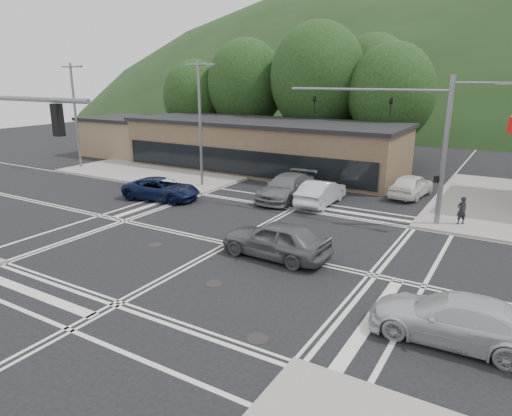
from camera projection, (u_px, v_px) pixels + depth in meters
The scene contains 20 objects.
ground at pixel (229, 244), 22.35m from camera, with size 120.00×120.00×0.00m, color black.
sidewalk_nw at pixel (186, 165), 42.09m from camera, with size 16.00×16.00×0.15m, color gray.
commercial_row at pixel (262, 147), 39.75m from camera, with size 24.00×8.00×4.00m, color brown.
commercial_nw at pixel (130, 137), 47.70m from camera, with size 8.00×7.00×3.60m, color #846B4F.
hill_north at pixel (467, 115), 96.56m from camera, with size 252.00×126.00×140.00m, color #1D3417.
tree_n_a at pixel (246, 84), 47.06m from camera, with size 8.00×8.00×11.75m.
tree_n_b at pixel (318, 78), 42.94m from camera, with size 9.00×9.00×12.98m.
tree_n_c at pixel (391, 93), 39.84m from camera, with size 7.60×7.60×10.87m.
tree_n_d at pixel (195, 96), 49.56m from camera, with size 6.80×6.80×9.76m.
tree_n_e at pixel (372, 85), 44.44m from camera, with size 8.40×8.40×11.98m.
streetlight_nw at pixel (201, 118), 32.53m from camera, with size 2.50×0.25×9.00m.
streetlight_w at pixel (75, 111), 39.19m from camera, with size 2.50×0.25×9.00m.
signal_mast_ne at pixel (422, 132), 24.28m from camera, with size 11.65×0.30×8.00m.
car_blue_west at pixel (162, 189), 30.29m from camera, with size 2.39×5.17×1.44m, color #0C1436.
car_grey_center at pixel (276, 239), 20.49m from camera, with size 2.02×5.02×1.71m, color #575A5C.
car_silver_east at pixel (455, 319), 13.96m from camera, with size 2.09×5.14×1.49m, color silver.
car_queue_a at pixel (321, 192), 29.05m from camera, with size 1.67×4.80×1.58m, color silver.
car_queue_b at pixel (411, 185), 30.96m from camera, with size 1.86×4.63×1.58m, color white.
car_northbound at pixel (287, 187), 30.26m from camera, with size 2.30×5.66×1.64m, color slate.
pedestrian at pixel (462, 210), 24.70m from camera, with size 0.56×0.37×1.54m, color black.
Camera 1 is at (11.91, -17.32, 7.89)m, focal length 32.00 mm.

